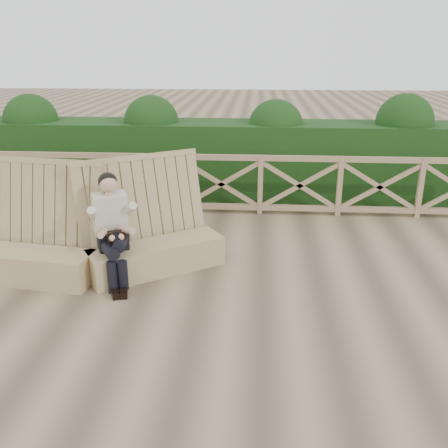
{
  "coord_description": "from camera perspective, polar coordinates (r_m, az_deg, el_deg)",
  "views": [
    {
      "loc": [
        0.67,
        -5.33,
        2.99
      ],
      "look_at": [
        0.27,
        0.4,
        0.9
      ],
      "focal_mm": 40.0,
      "sensor_mm": 36.0,
      "label": 1
    }
  ],
  "objects": [
    {
      "name": "ground",
      "position": [
        6.15,
        -2.79,
        -9.14
      ],
      "size": [
        60.0,
        60.0,
        0.0
      ],
      "primitive_type": "plane",
      "color": "brown",
      "rests_on": "ground"
    },
    {
      "name": "bench",
      "position": [
        7.02,
        -14.9,
        -2.49
      ],
      "size": [
        3.56,
        1.68,
        1.55
      ],
      "rotation": [
        0.0,
        0.0,
        0.19
      ],
      "color": "#958055",
      "rests_on": "ground"
    },
    {
      "name": "woman",
      "position": [
        6.62,
        -12.67,
        -0.24
      ],
      "size": [
        0.63,
        0.96,
        1.45
      ],
      "rotation": [
        0.0,
        0.0,
        0.45
      ],
      "color": "black",
      "rests_on": "ground"
    },
    {
      "name": "guardrail",
      "position": [
        9.18,
        -0.34,
        4.6
      ],
      "size": [
        10.1,
        0.09,
        1.1
      ],
      "color": "#9B775A",
      "rests_on": "ground"
    },
    {
      "name": "hedge",
      "position": [
        10.3,
        0.16,
        7.42
      ],
      "size": [
        12.0,
        1.2,
        1.5
      ],
      "primitive_type": "cube",
      "color": "black",
      "rests_on": "ground"
    }
  ]
}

